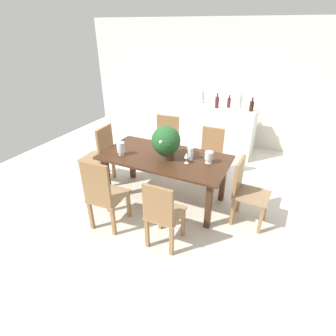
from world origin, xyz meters
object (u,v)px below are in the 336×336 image
object	(u,v)px
wine_bottle_green	(229,102)
wine_bottle_amber	(252,106)
flower_centerpiece	(166,142)
wine_glass	(187,156)
dining_table	(165,162)
kitchen_counter	(218,130)
wine_bottle_clear	(217,102)
chair_head_end	(101,153)
chair_far_right	(210,152)
crystal_vase_left	(121,148)
chair_near_left	(103,193)
crystal_vase_center_near	(209,156)
chair_far_left	(166,141)
wine_bottle_tall	(202,97)
wine_bottle_dark	(240,102)
chair_near_right	(162,213)
crystal_vase_right	(190,152)
chair_foot_end	(245,189)

from	to	relation	value
wine_bottle_green	wine_bottle_amber	world-z (taller)	wine_bottle_amber
flower_centerpiece	wine_glass	xyz separation A→B (m)	(0.33, -0.03, -0.14)
dining_table	wine_bottle_amber	size ratio (longest dim) A/B	7.20
kitchen_counter	wine_bottle_clear	bearing A→B (deg)	-129.65
dining_table	wine_glass	world-z (taller)	wine_glass
wine_bottle_amber	chair_head_end	bearing A→B (deg)	-134.43
chair_head_end	wine_bottle_amber	world-z (taller)	wine_bottle_amber
dining_table	chair_far_right	size ratio (longest dim) A/B	2.04
chair_far_right	crystal_vase_left	world-z (taller)	crystal_vase_left
chair_near_left	crystal_vase_center_near	bearing A→B (deg)	-139.76
wine_glass	wine_bottle_clear	distance (m)	2.10
chair_far_left	wine_bottle_clear	distance (m)	1.35
flower_centerpiece	wine_bottle_tall	size ratio (longest dim) A/B	1.71
wine_bottle_dark	wine_bottle_amber	distance (m)	0.30
crystal_vase_center_near	wine_bottle_dark	distance (m)	2.17
chair_head_end	wine_glass	world-z (taller)	chair_head_end
chair_near_right	wine_glass	world-z (taller)	chair_near_right
chair_far_left	crystal_vase_right	distance (m)	1.22
wine_bottle_tall	wine_bottle_dark	bearing A→B (deg)	-0.40
wine_glass	wine_bottle_green	xyz separation A→B (m)	(0.01, 2.21, 0.22)
chair_near_left	flower_centerpiece	xyz separation A→B (m)	(0.45, 0.92, 0.45)
wine_glass	kitchen_counter	bearing A→B (deg)	93.44
chair_near_left	crystal_vase_left	xyz separation A→B (m)	(-0.19, 0.73, 0.31)
chair_near_left	chair_foot_end	distance (m)	1.88
chair_head_end	crystal_vase_center_near	xyz separation A→B (m)	(1.83, 0.08, 0.30)
kitchen_counter	wine_bottle_dark	bearing A→B (deg)	22.24
chair_head_end	chair_near_right	xyz separation A→B (m)	(1.61, -0.94, -0.05)
chair_near_right	wine_glass	xyz separation A→B (m)	(-0.05, 0.88, 0.35)
wine_bottle_amber	chair_far_right	bearing A→B (deg)	-110.20
chair_far_left	wine_bottle_clear	bearing A→B (deg)	56.97
crystal_vase_right	wine_bottle_tall	size ratio (longest dim) A/B	0.67
wine_bottle_dark	wine_bottle_clear	size ratio (longest dim) A/B	1.01
crystal_vase_right	wine_glass	world-z (taller)	crystal_vase_right
chair_near_left	crystal_vase_right	size ratio (longest dim) A/B	5.50
dining_table	chair_near_left	xyz separation A→B (m)	(-0.41, -0.95, -0.09)
dining_table	chair_foot_end	world-z (taller)	chair_foot_end
dining_table	chair_head_end	distance (m)	1.19
wine_glass	dining_table	bearing A→B (deg)	171.10
wine_bottle_clear	flower_centerpiece	bearing A→B (deg)	-93.80
crystal_vase_right	wine_bottle_green	bearing A→B (deg)	89.70
dining_table	chair_near_left	world-z (taller)	chair_near_left
chair_near_left	crystal_vase_left	bearing A→B (deg)	-79.48
wine_bottle_tall	wine_bottle_green	bearing A→B (deg)	-8.73
dining_table	kitchen_counter	distance (m)	2.11
chair_far_right	crystal_vase_left	bearing A→B (deg)	-131.88
flower_centerpiece	wine_bottle_clear	world-z (taller)	wine_bottle_clear
dining_table	wine_bottle_tall	distance (m)	2.30
crystal_vase_left	dining_table	bearing A→B (deg)	20.40
chair_head_end	wine_bottle_clear	world-z (taller)	wine_bottle_clear
chair_far_right	crystal_vase_right	distance (m)	0.93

